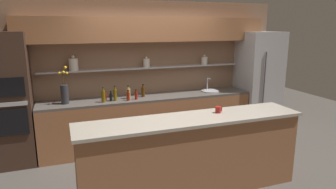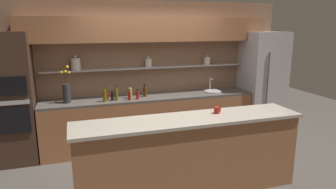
{
  "view_description": "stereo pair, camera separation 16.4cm",
  "coord_description": "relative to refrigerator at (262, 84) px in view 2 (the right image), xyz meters",
  "views": [
    {
      "loc": [
        -1.52,
        -3.78,
        2.16
      ],
      "look_at": [
        -0.02,
        0.38,
        1.14
      ],
      "focal_mm": 32.0,
      "sensor_mm": 36.0,
      "label": 1
    },
    {
      "loc": [
        -1.37,
        -3.84,
        2.16
      ],
      "look_at": [
        -0.02,
        0.38,
        1.14
      ],
      "focal_mm": 32.0,
      "sensor_mm": 36.0,
      "label": 2
    }
  ],
  "objects": [
    {
      "name": "ground_plane",
      "position": [
        -2.22,
        -1.2,
        -1.02
      ],
      "size": [
        12.0,
        12.0,
        0.0
      ],
      "primitive_type": "plane",
      "color": "#4C4742"
    },
    {
      "name": "back_wall_unit",
      "position": [
        -2.23,
        0.33,
        0.53
      ],
      "size": [
        5.2,
        0.44,
        2.6
      ],
      "color": "#937056",
      "rests_on": "ground_plane"
    },
    {
      "name": "back_counter_unit",
      "position": [
        -2.29,
        0.04,
        -0.56
      ],
      "size": [
        3.79,
        0.62,
        0.92
      ],
      "color": "#99603D",
      "rests_on": "ground_plane"
    },
    {
      "name": "island_counter",
      "position": [
        -2.22,
        -1.68,
        -0.51
      ],
      "size": [
        2.96,
        0.61,
        1.02
      ],
      "color": "#99603D",
      "rests_on": "ground_plane"
    },
    {
      "name": "refrigerator",
      "position": [
        0.0,
        0.0,
        0.0
      ],
      "size": [
        0.75,
        0.73,
        2.04
      ],
      "color": "#B7B7BC",
      "rests_on": "ground_plane"
    },
    {
      "name": "oven_tower",
      "position": [
        -4.51,
        0.04,
        0.02
      ],
      "size": [
        0.62,
        0.64,
        2.08
      ],
      "color": "#3D281E",
      "rests_on": "ground_plane"
    },
    {
      "name": "flower_vase",
      "position": [
        -3.71,
        0.01,
        0.08
      ],
      "size": [
        0.15,
        0.15,
        0.62
      ],
      "color": "#2D2D33",
      "rests_on": "back_counter_unit"
    },
    {
      "name": "sink_fixture",
      "position": [
        -1.06,
        0.05,
        -0.08
      ],
      "size": [
        0.34,
        0.34,
        0.25
      ],
      "color": "#B7B7BC",
      "rests_on": "back_counter_unit"
    },
    {
      "name": "bottle_sauce_0",
      "position": [
        -2.56,
        -0.09,
        -0.03
      ],
      "size": [
        0.05,
        0.05,
        0.18
      ],
      "color": "maroon",
      "rests_on": "back_counter_unit"
    },
    {
      "name": "bottle_sauce_1",
      "position": [
        -2.99,
        -0.06,
        -0.03
      ],
      "size": [
        0.05,
        0.05,
        0.17
      ],
      "color": "black",
      "rests_on": "back_counter_unit"
    },
    {
      "name": "bottle_spirit_2",
      "position": [
        -2.39,
        0.06,
        -0.01
      ],
      "size": [
        0.06,
        0.06,
        0.23
      ],
      "color": "#4C2D0C",
      "rests_on": "back_counter_unit"
    },
    {
      "name": "bottle_sauce_3",
      "position": [
        -2.71,
        -0.13,
        -0.02
      ],
      "size": [
        0.05,
        0.05,
        0.19
      ],
      "color": "maroon",
      "rests_on": "back_counter_unit"
    },
    {
      "name": "bottle_oil_4",
      "position": [
        -3.12,
        -0.1,
        0.0
      ],
      "size": [
        0.06,
        0.06,
        0.26
      ],
      "color": "brown",
      "rests_on": "back_counter_unit"
    },
    {
      "name": "bottle_oil_5",
      "position": [
        -2.92,
        -0.06,
        0.0
      ],
      "size": [
        0.06,
        0.06,
        0.26
      ],
      "color": "brown",
      "rests_on": "back_counter_unit"
    },
    {
      "name": "bottle_sauce_6",
      "position": [
        -3.06,
        0.03,
        -0.03
      ],
      "size": [
        0.05,
        0.05,
        0.16
      ],
      "color": "maroon",
      "rests_on": "back_counter_unit"
    },
    {
      "name": "bottle_spirit_7",
      "position": [
        -2.67,
        0.01,
        -0.01
      ],
      "size": [
        0.07,
        0.07,
        0.23
      ],
      "color": "tan",
      "rests_on": "back_counter_unit"
    },
    {
      "name": "coffee_mug",
      "position": [
        -1.81,
        -1.59,
        0.04
      ],
      "size": [
        0.1,
        0.08,
        0.09
      ],
      "color": "maroon",
      "rests_on": "island_counter"
    }
  ]
}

